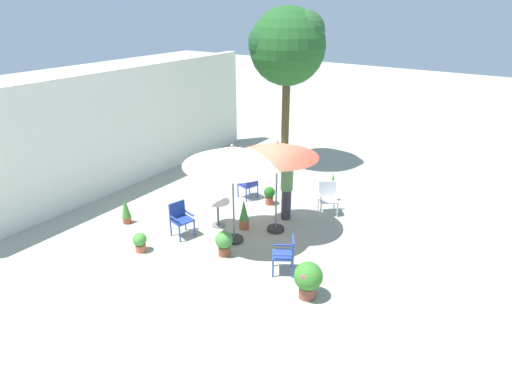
{
  "coord_description": "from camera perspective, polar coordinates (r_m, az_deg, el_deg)",
  "views": [
    {
      "loc": [
        -8.22,
        -5.78,
        5.46
      ],
      "look_at": [
        0.0,
        -0.17,
        0.97
      ],
      "focal_mm": 30.21,
      "sensor_mm": 36.0,
      "label": 1
    }
  ],
  "objects": [
    {
      "name": "standing_person",
      "position": [
        11.35,
        4.09,
        0.61
      ],
      "size": [
        0.44,
        0.44,
        1.76
      ],
      "color": "#33333D",
      "rests_on": "ground"
    },
    {
      "name": "patio_umbrella_0",
      "position": [
        9.75,
        -3.16,
        4.79
      ],
      "size": [
        2.29,
        2.29,
        2.49
      ],
      "color": "#2D2D2D",
      "rests_on": "ground"
    },
    {
      "name": "patio_chair_1",
      "position": [
        12.64,
        -0.86,
        1.27
      ],
      "size": [
        0.58,
        0.56,
        0.93
      ],
      "color": "#2D3FA0",
      "rests_on": "ground"
    },
    {
      "name": "patio_umbrella_1",
      "position": [
        10.26,
        2.83,
        5.5
      ],
      "size": [
        2.0,
        2.0,
        2.42
      ],
      "color": "#2D2D2D",
      "rests_on": "ground"
    },
    {
      "name": "potted_plant_6",
      "position": [
        11.82,
        -16.86,
        -2.34
      ],
      "size": [
        0.24,
        0.24,
        0.73
      ],
      "color": "#A34C31",
      "rests_on": "ground"
    },
    {
      "name": "ground_plane",
      "position": [
        11.43,
        -0.7,
        -4.24
      ],
      "size": [
        60.0,
        60.0,
        0.0
      ],
      "primitive_type": "plane",
      "color": "#A2A392"
    },
    {
      "name": "potted_plant_3",
      "position": [
        12.75,
        10.08,
        0.62
      ],
      "size": [
        0.28,
        0.28,
        0.86
      ],
      "color": "brown",
      "rests_on": "ground"
    },
    {
      "name": "patio_chair_2",
      "position": [
        9.32,
        4.06,
        -8.03
      ],
      "size": [
        0.62,
        0.62,
        0.83
      ],
      "color": "#2C469C",
      "rests_on": "ground"
    },
    {
      "name": "villa_facade",
      "position": [
        13.87,
        -17.29,
        7.87
      ],
      "size": [
        11.23,
        0.3,
        3.59
      ],
      "primitive_type": "cube",
      "color": "silver",
      "rests_on": "ground"
    },
    {
      "name": "potted_plant_1",
      "position": [
        10.49,
        -15.12,
        -6.36
      ],
      "size": [
        0.32,
        0.32,
        0.48
      ],
      "color": "#CD6246",
      "rests_on": "ground"
    },
    {
      "name": "patio_chair_3",
      "position": [
        13.9,
        -3.41,
        3.43
      ],
      "size": [
        0.53,
        0.53,
        0.9
      ],
      "color": "white",
      "rests_on": "ground"
    },
    {
      "name": "shade_tree",
      "position": [
        14.73,
        4.17,
        18.66
      ],
      "size": [
        2.61,
        2.48,
        5.28
      ],
      "color": "brown",
      "rests_on": "ground"
    },
    {
      "name": "potted_plant_4",
      "position": [
        11.06,
        -1.61,
        -3.03
      ],
      "size": [
        0.26,
        0.26,
        0.81
      ],
      "color": "#BB5E37",
      "rests_on": "ground"
    },
    {
      "name": "cafe_table_0",
      "position": [
        11.17,
        -5.08,
        -2.22
      ],
      "size": [
        0.63,
        0.63,
        0.71
      ],
      "color": "silver",
      "rests_on": "ground"
    },
    {
      "name": "patio_chair_0",
      "position": [
        11.98,
        9.48,
        -0.49
      ],
      "size": [
        0.65,
        0.66,
        0.9
      ],
      "color": "silver",
      "rests_on": "ground"
    },
    {
      "name": "potted_plant_5",
      "position": [
        12.39,
        1.79,
        -0.34
      ],
      "size": [
        0.32,
        0.32,
        0.53
      ],
      "color": "#A54A36",
      "rests_on": "ground"
    },
    {
      "name": "potted_plant_0",
      "position": [
        8.67,
        6.89,
        -11.28
      ],
      "size": [
        0.57,
        0.59,
        0.78
      ],
      "color": "brown",
      "rests_on": "ground"
    },
    {
      "name": "potted_plant_2",
      "position": [
        9.98,
        -4.24,
        -6.61
      ],
      "size": [
        0.42,
        0.41,
        0.61
      ],
      "color": "brown",
      "rests_on": "ground"
    },
    {
      "name": "patio_chair_4",
      "position": [
        10.86,
        -10.02,
        -3.24
      ],
      "size": [
        0.56,
        0.55,
        0.87
      ],
      "color": "#244093",
      "rests_on": "ground"
    }
  ]
}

